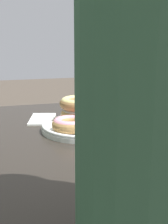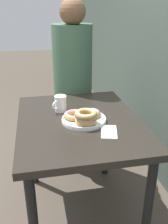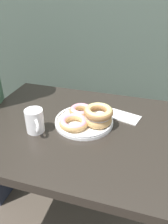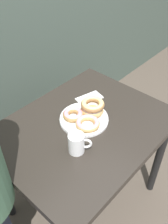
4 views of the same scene
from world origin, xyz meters
The scene contains 6 objects.
ground_plane centered at (0.00, 0.00, 0.00)m, with size 14.00×14.00×0.00m, color #4C4238.
dining_table centered at (0.00, 0.37, 0.65)m, with size 0.94×0.73×0.75m.
donut_plate centered at (0.05, 0.39, 0.78)m, with size 0.29×0.28×0.09m.
coffee_mug centered at (-0.15, 0.28, 0.80)m, with size 0.09×0.10×0.10m.
person_figure centered at (-0.63, 0.43, 0.76)m, with size 0.38×0.31×1.44m.
napkin centered at (0.20, 0.50, 0.75)m, with size 0.17×0.12×0.01m.
Camera 2 is at (1.35, 0.13, 1.39)m, focal length 40.00 mm.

